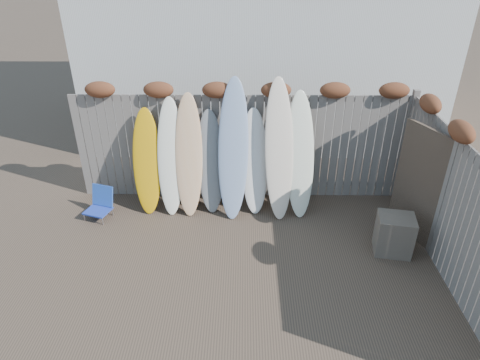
{
  "coord_description": "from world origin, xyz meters",
  "views": [
    {
      "loc": [
        0.06,
        -4.7,
        4.34
      ],
      "look_at": [
        0.0,
        1.2,
        1.0
      ],
      "focal_mm": 32.0,
      "sensor_mm": 36.0,
      "label": 1
    }
  ],
  "objects_px": {
    "wooden_crate": "(394,234)",
    "lattice_panel": "(425,189)",
    "beach_chair": "(100,203)",
    "surfboard_0": "(147,162)"
  },
  "relations": [
    {
      "from": "wooden_crate",
      "to": "lattice_panel",
      "type": "height_order",
      "value": "lattice_panel"
    },
    {
      "from": "wooden_crate",
      "to": "beach_chair",
      "type": "bearing_deg",
      "value": 168.96
    },
    {
      "from": "beach_chair",
      "to": "lattice_panel",
      "type": "distance_m",
      "value": 5.45
    },
    {
      "from": "lattice_panel",
      "to": "wooden_crate",
      "type": "bearing_deg",
      "value": -167.79
    },
    {
      "from": "lattice_panel",
      "to": "surfboard_0",
      "type": "xyz_separation_m",
      "value": [
        -4.54,
        0.94,
        -0.04
      ]
    },
    {
      "from": "beach_chair",
      "to": "surfboard_0",
      "type": "distance_m",
      "value": 1.11
    },
    {
      "from": "beach_chair",
      "to": "wooden_crate",
      "type": "height_order",
      "value": "wooden_crate"
    },
    {
      "from": "beach_chair",
      "to": "wooden_crate",
      "type": "relative_size",
      "value": 0.85
    },
    {
      "from": "lattice_panel",
      "to": "surfboard_0",
      "type": "bearing_deg",
      "value": 145.07
    },
    {
      "from": "wooden_crate",
      "to": "lattice_panel",
      "type": "relative_size",
      "value": 0.34
    }
  ]
}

